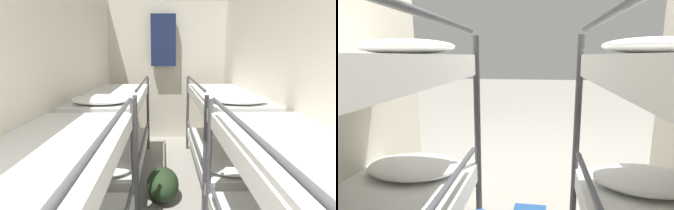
{
  "view_description": "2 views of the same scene",
  "coord_description": "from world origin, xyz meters",
  "views": [
    {
      "loc": [
        -0.06,
        0.31,
        1.61
      ],
      "look_at": [
        -0.01,
        3.85,
        0.91
      ],
      "focal_mm": 28.0,
      "sensor_mm": 36.0,
      "label": 1
    },
    {
      "loc": [
        -0.09,
        2.26,
        1.11
      ],
      "look_at": [
        0.12,
        0.68,
        0.8
      ],
      "focal_mm": 28.0,
      "sensor_mm": 36.0,
      "label": 2
    }
  ],
  "objects": [
    {
      "name": "ground_plane",
      "position": [
        0.0,
        0.0,
        0.0
      ],
      "size": [
        20.0,
        20.0,
        0.0
      ],
      "primitive_type": "plane",
      "color": "gray"
    }
  ]
}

